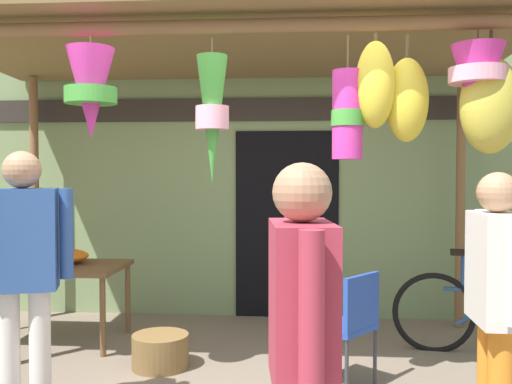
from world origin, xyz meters
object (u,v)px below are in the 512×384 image
at_px(flower_heap_on_table, 50,256).
at_px(vendor_in_orange, 302,343).
at_px(folding_chair, 349,320).
at_px(passerby_at_right, 23,263).
at_px(wicker_basket_by_table, 160,351).
at_px(customer_foreground, 496,296).
at_px(display_table, 53,273).
at_px(parked_bicycle, 497,314).

height_order(flower_heap_on_table, vendor_in_orange, vendor_in_orange).
bearing_deg(folding_chair, passerby_at_right, -160.97).
xyz_separation_m(folding_chair, passerby_at_right, (-2.06, -0.71, 0.50)).
height_order(flower_heap_on_table, wicker_basket_by_table, flower_heap_on_table).
bearing_deg(flower_heap_on_table, passerby_at_right, -70.24).
distance_m(folding_chair, customer_foreground, 1.29).
bearing_deg(passerby_at_right, customer_foreground, -6.53).
distance_m(display_table, customer_foreground, 3.80).
height_order(display_table, folding_chair, folding_chair).
bearing_deg(passerby_at_right, flower_heap_on_table, 109.76).
relative_size(display_table, wicker_basket_by_table, 2.82).
height_order(vendor_in_orange, passerby_at_right, passerby_at_right).
xyz_separation_m(flower_heap_on_table, folding_chair, (2.65, -0.96, -0.28)).
height_order(flower_heap_on_table, customer_foreground, customer_foreground).
xyz_separation_m(flower_heap_on_table, passerby_at_right, (0.60, -1.67, 0.22)).
relative_size(display_table, flower_heap_on_table, 1.72).
relative_size(vendor_in_orange, passerby_at_right, 0.94).
xyz_separation_m(parked_bicycle, passerby_at_right, (-3.38, -1.57, 0.65)).
relative_size(parked_bicycle, vendor_in_orange, 1.09).
relative_size(display_table, vendor_in_orange, 0.80).
distance_m(display_table, passerby_at_right, 1.73).
height_order(display_table, flower_heap_on_table, flower_heap_on_table).
bearing_deg(folding_chair, vendor_in_orange, -100.17).
relative_size(flower_heap_on_table, parked_bicycle, 0.43).
relative_size(folding_chair, wicker_basket_by_table, 1.86).
xyz_separation_m(folding_chair, vendor_in_orange, (-0.36, -1.98, 0.44)).
relative_size(folding_chair, customer_foreground, 0.54).
relative_size(parked_bicycle, customer_foreground, 1.11).
bearing_deg(display_table, flower_heap_on_table, 132.68).
bearing_deg(passerby_at_right, display_table, 108.72).
relative_size(display_table, parked_bicycle, 0.73).
height_order(wicker_basket_by_table, passerby_at_right, passerby_at_right).
bearing_deg(vendor_in_orange, display_table, 127.96).
xyz_separation_m(folding_chair, customer_foreground, (0.67, -1.02, 0.41)).
distance_m(flower_heap_on_table, customer_foreground, 3.87).
bearing_deg(wicker_basket_by_table, flower_heap_on_table, 152.17).
bearing_deg(display_table, passerby_at_right, -71.28).
bearing_deg(passerby_at_right, folding_chair, 19.03).
xyz_separation_m(parked_bicycle, customer_foreground, (-0.66, -1.88, 0.57)).
bearing_deg(parked_bicycle, folding_chair, -147.17).
height_order(display_table, parked_bicycle, parked_bicycle).
height_order(wicker_basket_by_table, customer_foreground, customer_foreground).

